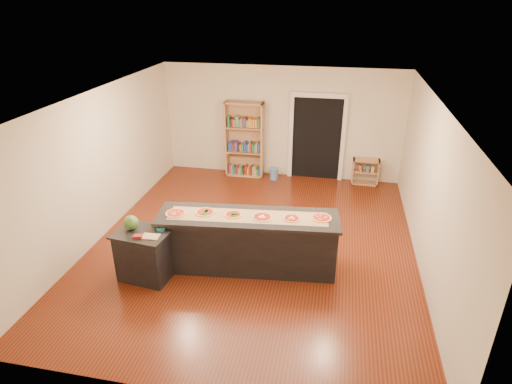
% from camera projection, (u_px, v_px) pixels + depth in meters
% --- Properties ---
extents(room, '(6.00, 7.00, 2.80)m').
position_uv_depth(room, '(254.00, 176.00, 7.64)').
color(room, beige).
rests_on(room, ground).
extents(doorway, '(1.40, 0.09, 2.21)m').
position_uv_depth(doorway, '(317.00, 133.00, 10.64)').
color(doorway, black).
rests_on(doorway, room).
extents(kitchen_island, '(3.05, 0.83, 1.01)m').
position_uv_depth(kitchen_island, '(248.00, 242.00, 7.34)').
color(kitchen_island, black).
rests_on(kitchen_island, ground).
extents(side_counter, '(0.89, 0.65, 0.88)m').
position_uv_depth(side_counter, '(145.00, 255.00, 7.09)').
color(side_counter, black).
rests_on(side_counter, ground).
extents(bookshelf, '(0.97, 0.34, 1.94)m').
position_uv_depth(bookshelf, '(245.00, 140.00, 10.90)').
color(bookshelf, tan).
rests_on(bookshelf, ground).
extents(low_shelf, '(0.64, 0.28, 0.64)m').
position_uv_depth(low_shelf, '(365.00, 172.00, 10.66)').
color(low_shelf, tan).
rests_on(low_shelf, ground).
extents(waste_bin, '(0.21, 0.21, 0.31)m').
position_uv_depth(waste_bin, '(274.00, 173.00, 10.99)').
color(waste_bin, '#5075B3').
rests_on(waste_bin, ground).
extents(kraft_paper, '(2.68, 0.75, 0.00)m').
position_uv_depth(kraft_paper, '(248.00, 216.00, 7.12)').
color(kraft_paper, olive).
rests_on(kraft_paper, kitchen_island).
extents(watermelon, '(0.24, 0.24, 0.24)m').
position_uv_depth(watermelon, '(131.00, 223.00, 6.94)').
color(watermelon, '#144214').
rests_on(watermelon, side_counter).
extents(cutting_board, '(0.28, 0.20, 0.02)m').
position_uv_depth(cutting_board, '(151.00, 237.00, 6.76)').
color(cutting_board, tan).
rests_on(cutting_board, side_counter).
extents(package_red, '(0.16, 0.13, 0.05)m').
position_uv_depth(package_red, '(138.00, 237.00, 6.73)').
color(package_red, maroon).
rests_on(package_red, side_counter).
extents(package_teal, '(0.15, 0.15, 0.06)m').
position_uv_depth(package_teal, '(161.00, 229.00, 6.95)').
color(package_teal, '#195966').
rests_on(package_teal, side_counter).
extents(pizza_a, '(0.34, 0.34, 0.02)m').
position_uv_depth(pizza_a, '(176.00, 213.00, 7.19)').
color(pizza_a, '#DEAA55').
rests_on(pizza_a, kitchen_island).
extents(pizza_b, '(0.34, 0.34, 0.02)m').
position_uv_depth(pizza_b, '(205.00, 212.00, 7.22)').
color(pizza_b, '#DEAA55').
rests_on(pizza_b, kitchen_island).
extents(pizza_c, '(0.31, 0.31, 0.02)m').
position_uv_depth(pizza_c, '(233.00, 215.00, 7.14)').
color(pizza_c, '#DEAA55').
rests_on(pizza_c, kitchen_island).
extents(pizza_d, '(0.36, 0.36, 0.02)m').
position_uv_depth(pizza_d, '(262.00, 217.00, 7.07)').
color(pizza_d, '#DEAA55').
rests_on(pizza_d, kitchen_island).
extents(pizza_e, '(0.28, 0.28, 0.02)m').
position_uv_depth(pizza_e, '(292.00, 218.00, 7.03)').
color(pizza_e, '#DEAA55').
rests_on(pizza_e, kitchen_island).
extents(pizza_f, '(0.35, 0.35, 0.02)m').
position_uv_depth(pizza_f, '(321.00, 218.00, 7.04)').
color(pizza_f, '#DEAA55').
rests_on(pizza_f, kitchen_island).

